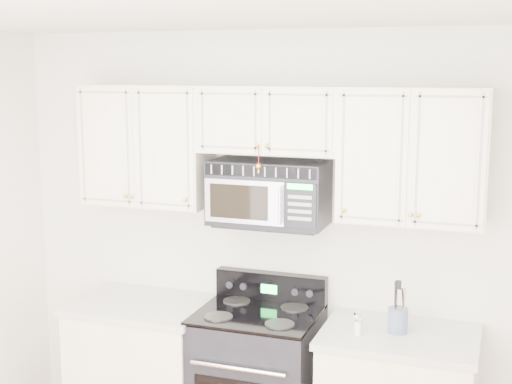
% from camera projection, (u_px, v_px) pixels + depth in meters
% --- Properties ---
extents(room, '(3.51, 3.51, 2.61)m').
position_uv_depth(room, '(147.00, 342.00, 2.82)').
color(room, '#956138').
rests_on(room, ground).
extents(base_cabinet_left, '(0.86, 0.65, 0.92)m').
position_uv_depth(base_cabinet_left, '(146.00, 375.00, 4.57)').
color(base_cabinet_left, white).
rests_on(base_cabinet_left, ground).
extents(range, '(0.71, 0.65, 1.11)m').
position_uv_depth(range, '(257.00, 383.00, 4.32)').
color(range, black).
rests_on(range, ground).
extents(upper_cabinets, '(2.44, 0.37, 0.75)m').
position_uv_depth(upper_cabinets, '(272.00, 144.00, 4.18)').
color(upper_cabinets, white).
rests_on(upper_cabinets, ground).
extents(microwave, '(0.69, 0.40, 0.38)m').
position_uv_depth(microwave, '(269.00, 193.00, 4.23)').
color(microwave, black).
rests_on(microwave, ground).
extents(utensil_crock, '(0.11, 0.11, 0.30)m').
position_uv_depth(utensil_crock, '(398.00, 319.00, 3.95)').
color(utensil_crock, slate).
rests_on(utensil_crock, base_cabinet_right).
extents(shaker_salt, '(0.04, 0.04, 0.09)m').
position_uv_depth(shaker_salt, '(358.00, 327.00, 3.92)').
color(shaker_salt, white).
rests_on(shaker_salt, base_cabinet_right).
extents(shaker_pepper, '(0.04, 0.04, 0.10)m').
position_uv_depth(shaker_pepper, '(357.00, 320.00, 4.01)').
color(shaker_pepper, white).
rests_on(shaker_pepper, base_cabinet_right).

